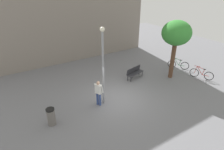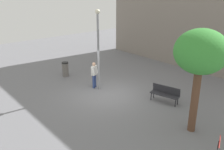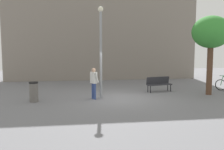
{
  "view_description": "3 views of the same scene",
  "coord_description": "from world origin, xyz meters",
  "px_view_note": "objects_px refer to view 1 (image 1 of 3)",
  "views": [
    {
      "loc": [
        -6.1,
        -9.08,
        7.19
      ],
      "look_at": [
        0.01,
        0.71,
        1.45
      ],
      "focal_mm": 31.22,
      "sensor_mm": 36.0,
      "label": 1
    },
    {
      "loc": [
        10.21,
        -8.47,
        6.07
      ],
      "look_at": [
        -0.24,
        0.53,
        1.04
      ],
      "focal_mm": 39.16,
      "sensor_mm": 36.0,
      "label": 2
    },
    {
      "loc": [
        -2.38,
        -13.53,
        2.78
      ],
      "look_at": [
        -0.32,
        0.61,
        1.21
      ],
      "focal_mm": 41.36,
      "sensor_mm": 36.0,
      "label": 3
    }
  ],
  "objects_px": {
    "park_bench": "(135,72)",
    "trash_bin": "(51,117)",
    "plaza_tree": "(176,34)",
    "person_by_lamppost": "(99,92)",
    "bicycle_red": "(201,74)",
    "bicycle_green": "(178,65)",
    "lamppost": "(103,62)"
  },
  "relations": [
    {
      "from": "park_bench",
      "to": "trash_bin",
      "type": "distance_m",
      "value": 7.52
    },
    {
      "from": "plaza_tree",
      "to": "trash_bin",
      "type": "distance_m",
      "value": 10.29
    },
    {
      "from": "person_by_lamppost",
      "to": "bicycle_red",
      "type": "xyz_separation_m",
      "value": [
        8.66,
        -1.11,
        -0.58
      ]
    },
    {
      "from": "person_by_lamppost",
      "to": "bicycle_green",
      "type": "bearing_deg",
      "value": 7.68
    },
    {
      "from": "lamppost",
      "to": "plaza_tree",
      "type": "bearing_deg",
      "value": 2.45
    },
    {
      "from": "person_by_lamppost",
      "to": "plaza_tree",
      "type": "distance_m",
      "value": 7.23
    },
    {
      "from": "bicycle_green",
      "to": "bicycle_red",
      "type": "height_order",
      "value": "same"
    },
    {
      "from": "park_bench",
      "to": "trash_bin",
      "type": "height_order",
      "value": "trash_bin"
    },
    {
      "from": "lamppost",
      "to": "bicycle_red",
      "type": "height_order",
      "value": "lamppost"
    },
    {
      "from": "bicycle_green",
      "to": "bicycle_red",
      "type": "relative_size",
      "value": 0.88
    },
    {
      "from": "person_by_lamppost",
      "to": "lamppost",
      "type": "bearing_deg",
      "value": 8.79
    },
    {
      "from": "plaza_tree",
      "to": "trash_bin",
      "type": "xyz_separation_m",
      "value": [
        -9.81,
        -0.61,
        -3.03
      ]
    },
    {
      "from": "person_by_lamppost",
      "to": "park_bench",
      "type": "distance_m",
      "value": 4.55
    },
    {
      "from": "person_by_lamppost",
      "to": "trash_bin",
      "type": "distance_m",
      "value": 3.11
    },
    {
      "from": "person_by_lamppost",
      "to": "bicycle_green",
      "type": "relative_size",
      "value": 1.14
    },
    {
      "from": "person_by_lamppost",
      "to": "park_bench",
      "type": "bearing_deg",
      "value": 22.69
    },
    {
      "from": "trash_bin",
      "to": "lamppost",
      "type": "bearing_deg",
      "value": 5.64
    },
    {
      "from": "bicycle_green",
      "to": "trash_bin",
      "type": "distance_m",
      "value": 11.73
    },
    {
      "from": "plaza_tree",
      "to": "bicycle_green",
      "type": "distance_m",
      "value": 3.74
    },
    {
      "from": "person_by_lamppost",
      "to": "bicycle_green",
      "type": "distance_m",
      "value": 8.67
    },
    {
      "from": "bicycle_green",
      "to": "trash_bin",
      "type": "bearing_deg",
      "value": -172.96
    },
    {
      "from": "bicycle_green",
      "to": "bicycle_red",
      "type": "bearing_deg",
      "value": -87.8
    },
    {
      "from": "park_bench",
      "to": "bicycle_red",
      "type": "relative_size",
      "value": 1.0
    },
    {
      "from": "person_by_lamppost",
      "to": "plaza_tree",
      "type": "bearing_deg",
      "value": 2.82
    },
    {
      "from": "lamppost",
      "to": "bicycle_green",
      "type": "relative_size",
      "value": 3.33
    },
    {
      "from": "lamppost",
      "to": "bicycle_green",
      "type": "bearing_deg",
      "value": 7.63
    },
    {
      "from": "bicycle_green",
      "to": "bicycle_red",
      "type": "distance_m",
      "value": 2.27
    },
    {
      "from": "lamppost",
      "to": "trash_bin",
      "type": "bearing_deg",
      "value": -174.36
    },
    {
      "from": "park_bench",
      "to": "bicycle_red",
      "type": "bearing_deg",
      "value": -32.51
    },
    {
      "from": "park_bench",
      "to": "plaza_tree",
      "type": "distance_m",
      "value": 4.2
    },
    {
      "from": "plaza_tree",
      "to": "trash_bin",
      "type": "bearing_deg",
      "value": -176.42
    },
    {
      "from": "park_bench",
      "to": "plaza_tree",
      "type": "relative_size",
      "value": 0.37
    }
  ]
}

